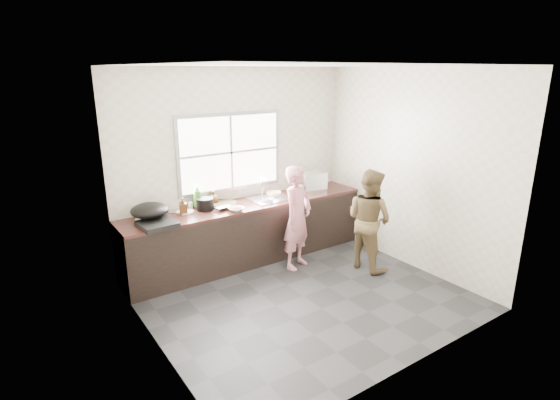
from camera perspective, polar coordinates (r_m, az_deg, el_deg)
floor at (r=5.47m, az=3.05°, el=-12.46°), size 3.60×3.20×0.01m
ceiling at (r=4.78m, az=3.57°, el=17.22°), size 3.60×3.20×0.01m
wall_back at (r=6.27m, az=-5.71°, el=4.56°), size 3.60×0.01×2.70m
wall_left at (r=4.15m, az=-16.90°, el=-2.42°), size 0.01×3.20×2.70m
wall_right at (r=6.19m, az=16.68°, el=3.79°), size 0.01×3.20×2.70m
wall_front at (r=3.87m, az=17.94°, el=-3.90°), size 3.60×0.01×2.70m
cabinet at (r=6.27m, az=-4.07°, el=-4.37°), size 3.60×0.62×0.82m
countertop at (r=6.13m, az=-4.15°, el=-0.61°), size 3.60×0.64×0.04m
sink at (r=6.30m, az=-1.41°, el=0.14°), size 0.55×0.45×0.02m
faucet at (r=6.42m, az=-2.39°, el=1.80°), size 0.02×0.02×0.30m
window_frame at (r=6.17m, az=-6.51°, el=6.23°), size 1.60×0.05×1.10m
window_glazing at (r=6.15m, az=-6.40°, el=6.20°), size 1.50×0.01×1.00m
woman at (r=5.98m, az=2.28°, el=-2.75°), size 0.58×0.49×1.34m
person_side at (r=6.06m, az=11.55°, el=-2.50°), size 0.59×0.73×1.40m
cutting_board at (r=6.07m, az=-7.43°, el=-0.50°), size 0.50×0.50×0.04m
cleaver at (r=5.86m, az=-7.43°, el=-0.89°), size 0.23×0.14×0.01m
bowl_mince at (r=5.80m, az=-5.73°, el=-1.20°), size 0.25×0.25×0.05m
bowl_crabs at (r=6.44m, az=-0.84°, el=0.72°), size 0.22×0.22×0.06m
bowl_held at (r=6.17m, az=-1.57°, el=0.05°), size 0.22×0.22×0.06m
black_pot at (r=5.88m, az=-9.75°, el=-0.52°), size 0.24×0.24×0.16m
plate_food at (r=5.84m, az=-12.26°, el=-1.53°), size 0.28×0.28×0.02m
bottle_green at (r=5.99m, az=-10.75°, el=0.56°), size 0.15×0.15×0.33m
bottle_brown_tall at (r=5.77m, az=-12.55°, el=-0.84°), size 0.11×0.11×0.20m
bottle_brown_short at (r=6.10m, az=-8.71°, el=0.23°), size 0.14×0.14×0.18m
glass_jar at (r=5.98m, az=-11.61°, el=-0.69°), size 0.07×0.07×0.09m
burner at (r=5.40m, az=-15.73°, el=-3.07°), size 0.43×0.43×0.06m
wok at (r=5.56m, az=-16.66°, el=-1.31°), size 0.58×0.58×0.17m
dish_rack at (r=6.67m, az=4.13°, el=2.35°), size 0.42×0.31×0.30m
pot_lid_left at (r=5.71m, az=-17.23°, el=-2.39°), size 0.30×0.30×0.01m
pot_lid_right at (r=5.93m, az=-13.43°, el=-1.40°), size 0.23×0.23×0.01m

